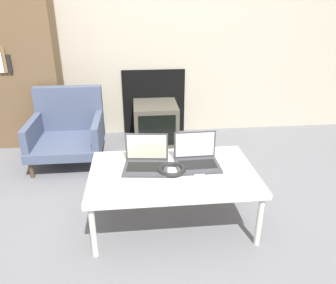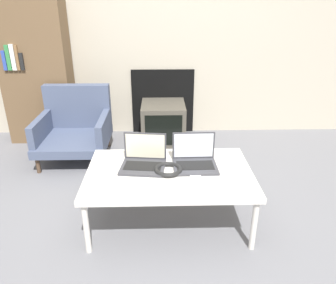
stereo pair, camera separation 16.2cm
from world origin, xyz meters
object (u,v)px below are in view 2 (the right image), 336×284
at_px(tv, 163,122).
at_px(armchair, 76,125).
at_px(laptop_left, 144,160).
at_px(laptop_right, 195,159).
at_px(headphones, 168,170).
at_px(phone, 196,179).

distance_m(tv, armchair, 0.92).
bearing_deg(tv, laptop_left, -96.41).
distance_m(laptop_left, laptop_right, 0.34).
height_order(laptop_left, laptop_right, same).
distance_m(laptop_left, tv, 1.36).
distance_m(headphones, tv, 1.44).
xyz_separation_m(laptop_right, headphones, (-0.18, -0.09, -0.03)).
height_order(laptop_left, phone, laptop_left).
bearing_deg(laptop_right, armchair, 135.08).
bearing_deg(armchair, laptop_right, -44.11).
height_order(laptop_left, headphones, laptop_left).
bearing_deg(armchair, headphones, -52.03).
distance_m(phone, armchair, 1.59).
relative_size(laptop_left, laptop_right, 1.07).
xyz_separation_m(laptop_left, phone, (0.33, -0.19, -0.04)).
xyz_separation_m(laptop_left, headphones, (0.16, -0.09, -0.03)).
height_order(headphones, phone, headphones).
bearing_deg(tv, armchair, -158.97).
relative_size(tv, armchair, 0.74).
bearing_deg(phone, laptop_left, 149.95).
relative_size(laptop_right, phone, 2.43).
bearing_deg(phone, tv, 96.85).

